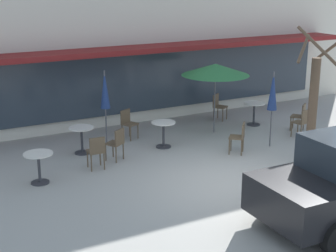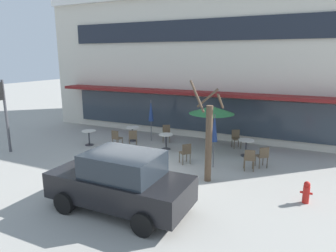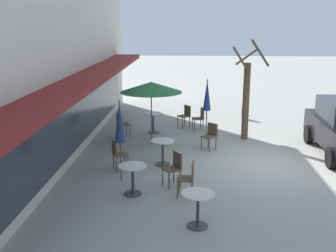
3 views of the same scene
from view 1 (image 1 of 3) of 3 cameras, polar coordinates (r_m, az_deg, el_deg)
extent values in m
plane|color=#9E9B93|center=(12.49, 7.54, -6.39)|extent=(80.00, 80.00, 0.00)
cube|color=maroon|center=(16.40, -3.33, 8.47)|extent=(16.00, 1.10, 0.16)
cube|color=#2D3842|center=(17.04, -3.96, 4.66)|extent=(15.06, 0.10, 1.90)
cylinder|color=#333338|center=(17.37, 9.45, 0.17)|extent=(0.44, 0.44, 0.03)
cylinder|color=#333338|center=(17.28, 9.51, 1.33)|extent=(0.07, 0.07, 0.70)
cylinder|color=silver|center=(17.19, 9.56, 2.50)|extent=(0.70, 0.70, 0.03)
cylinder|color=#333338|center=(12.81, -13.98, -6.09)|extent=(0.44, 0.44, 0.03)
cylinder|color=#333338|center=(12.68, -14.09, -4.56)|extent=(0.07, 0.07, 0.70)
cylinder|color=silver|center=(12.55, -14.21, -3.00)|extent=(0.70, 0.70, 0.03)
cylinder|color=#333338|center=(14.95, -0.50, -2.29)|extent=(0.44, 0.44, 0.03)
cylinder|color=#333338|center=(14.84, -0.50, -0.95)|extent=(0.07, 0.07, 0.70)
cylinder|color=silver|center=(14.74, -0.51, 0.40)|extent=(0.70, 0.70, 0.03)
cylinder|color=#333338|center=(14.64, -9.46, -2.94)|extent=(0.44, 0.44, 0.03)
cylinder|color=#333338|center=(14.52, -9.52, -1.58)|extent=(0.07, 0.07, 0.70)
cylinder|color=silver|center=(14.42, -9.59, -0.20)|extent=(0.70, 0.70, 0.03)
cylinder|color=#4C4C51|center=(15.01, -6.94, 1.98)|extent=(0.04, 0.04, 2.20)
cone|color=navy|center=(14.88, -7.01, 4.03)|extent=(0.28, 0.28, 1.10)
cylinder|color=#4C4C51|center=(16.10, 5.19, 3.03)|extent=(0.04, 0.04, 2.20)
cone|color=#286B38|center=(15.91, 5.27, 6.27)|extent=(2.10, 2.10, 0.35)
cylinder|color=#4C4C51|center=(15.02, 11.42, 1.78)|extent=(0.04, 0.04, 2.20)
cone|color=navy|center=(14.89, 11.54, 3.83)|extent=(0.28, 0.28, 1.10)
cylinder|color=brown|center=(13.90, -6.92, -2.97)|extent=(0.04, 0.04, 0.45)
cylinder|color=brown|center=(14.16, -6.11, -2.58)|extent=(0.04, 0.04, 0.45)
cylinder|color=brown|center=(13.71, -5.77, -3.21)|extent=(0.04, 0.04, 0.45)
cylinder|color=brown|center=(13.97, -4.97, -2.80)|extent=(0.04, 0.04, 0.45)
cube|color=brown|center=(13.86, -5.97, -1.93)|extent=(0.55, 0.55, 0.04)
cube|color=brown|center=(13.69, -5.39, -1.17)|extent=(0.36, 0.25, 0.40)
cylinder|color=brown|center=(17.84, 6.52, 1.42)|extent=(0.04, 0.04, 0.45)
cylinder|color=brown|center=(17.54, 6.08, 1.17)|extent=(0.04, 0.04, 0.45)
cylinder|color=brown|center=(17.97, 5.53, 1.56)|extent=(0.04, 0.04, 0.45)
cylinder|color=brown|center=(17.68, 5.07, 1.32)|extent=(0.04, 0.04, 0.45)
cube|color=brown|center=(17.70, 5.82, 2.13)|extent=(0.55, 0.55, 0.04)
cube|color=brown|center=(17.71, 5.31, 2.90)|extent=(0.36, 0.25, 0.40)
cylinder|color=brown|center=(16.28, 13.52, -0.41)|extent=(0.04, 0.04, 0.45)
cylinder|color=brown|center=(16.56, 14.19, -0.18)|extent=(0.04, 0.04, 0.45)
cylinder|color=brown|center=(16.11, 14.52, -0.66)|extent=(0.04, 0.04, 0.45)
cylinder|color=brown|center=(16.38, 15.17, -0.43)|extent=(0.04, 0.04, 0.45)
cube|color=brown|center=(16.26, 14.41, 0.41)|extent=(0.49, 0.49, 0.04)
cube|color=brown|center=(16.11, 15.00, 1.03)|extent=(0.40, 0.14, 0.40)
cylinder|color=brown|center=(15.69, -3.35, -0.60)|extent=(0.04, 0.04, 0.45)
cylinder|color=brown|center=(15.45, -4.17, -0.90)|extent=(0.04, 0.04, 0.45)
cylinder|color=brown|center=(15.91, -4.28, -0.38)|extent=(0.04, 0.04, 0.45)
cylinder|color=brown|center=(15.67, -5.10, -0.67)|extent=(0.04, 0.04, 0.45)
cube|color=brown|center=(15.61, -4.24, 0.22)|extent=(0.53, 0.53, 0.04)
cube|color=brown|center=(15.66, -4.75, 1.11)|extent=(0.38, 0.20, 0.40)
cylinder|color=brown|center=(14.36, 6.81, -2.32)|extent=(0.04, 0.04, 0.45)
cylinder|color=brown|center=(14.68, 6.99, -1.91)|extent=(0.04, 0.04, 0.45)
cylinder|color=brown|center=(14.33, 8.15, -2.42)|extent=(0.04, 0.04, 0.45)
cylinder|color=brown|center=(14.65, 8.31, -2.01)|extent=(0.04, 0.04, 0.45)
cube|color=brown|center=(14.43, 7.60, -1.24)|extent=(0.57, 0.57, 0.04)
cube|color=brown|center=(14.35, 8.35, -0.46)|extent=(0.30, 0.32, 0.40)
cylinder|color=brown|center=(16.86, 13.43, 0.18)|extent=(0.04, 0.04, 0.45)
cylinder|color=brown|center=(17.18, 13.68, 0.46)|extent=(0.04, 0.04, 0.45)
cylinder|color=brown|center=(16.79, 14.55, 0.03)|extent=(0.04, 0.04, 0.45)
cylinder|color=brown|center=(17.12, 14.79, 0.32)|extent=(0.04, 0.04, 0.45)
cube|color=brown|center=(16.92, 14.17, 1.05)|extent=(0.56, 0.56, 0.04)
cube|color=brown|center=(16.83, 14.82, 1.69)|extent=(0.35, 0.27, 0.40)
cylinder|color=brown|center=(13.50, -8.90, -3.65)|extent=(0.04, 0.04, 0.45)
cylinder|color=brown|center=(13.59, -7.52, -3.45)|extent=(0.04, 0.04, 0.45)
cylinder|color=brown|center=(13.19, -8.49, -4.11)|extent=(0.04, 0.04, 0.45)
cylinder|color=brown|center=(13.28, -7.08, -3.91)|extent=(0.04, 0.04, 0.45)
cube|color=brown|center=(13.31, -8.04, -2.79)|extent=(0.42, 0.42, 0.04)
cube|color=brown|center=(13.07, -7.85, -2.11)|extent=(0.40, 0.06, 0.40)
cylinder|color=black|center=(10.98, 11.51, -8.07)|extent=(0.64, 0.23, 0.64)
cylinder|color=brown|center=(14.07, 15.72, 1.70)|extent=(0.24, 0.24, 2.77)
cylinder|color=brown|center=(14.04, 17.30, 8.02)|extent=(0.09, 0.78, 0.60)
cylinder|color=brown|center=(13.87, 14.77, 8.30)|extent=(0.72, 0.47, 0.68)
cylinder|color=brown|center=(13.25, 16.27, 8.49)|extent=(0.82, 0.80, 0.98)
camera|label=2|loc=(12.50, 62.77, 5.76)|focal=32.00mm
camera|label=3|loc=(12.94, -53.21, 7.23)|focal=45.00mm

